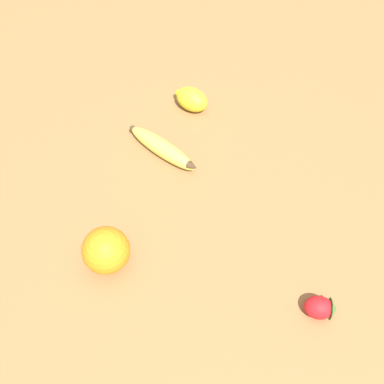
{
  "coord_description": "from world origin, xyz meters",
  "views": [
    {
      "loc": [
        0.3,
        -0.29,
        0.76
      ],
      "look_at": [
        -0.06,
        0.01,
        0.03
      ],
      "focal_mm": 42.0,
      "sensor_mm": 36.0,
      "label": 1
    }
  ],
  "objects_px": {
    "strawberry": "(321,308)",
    "lemon": "(192,99)",
    "banana": "(163,149)",
    "orange": "(106,250)"
  },
  "relations": [
    {
      "from": "orange",
      "to": "strawberry",
      "type": "bearing_deg",
      "value": 35.73
    },
    {
      "from": "strawberry",
      "to": "lemon",
      "type": "xyz_separation_m",
      "value": [
        -0.5,
        0.14,
        0.01
      ]
    },
    {
      "from": "strawberry",
      "to": "lemon",
      "type": "relative_size",
      "value": 0.75
    },
    {
      "from": "banana",
      "to": "strawberry",
      "type": "xyz_separation_m",
      "value": [
        0.44,
        -0.0,
        0.0
      ]
    },
    {
      "from": "orange",
      "to": "lemon",
      "type": "height_order",
      "value": "orange"
    },
    {
      "from": "strawberry",
      "to": "banana",
      "type": "bearing_deg",
      "value": 135.58
    },
    {
      "from": "orange",
      "to": "banana",
      "type": "bearing_deg",
      "value": 120.13
    },
    {
      "from": "banana",
      "to": "orange",
      "type": "relative_size",
      "value": 2.18
    },
    {
      "from": "orange",
      "to": "lemon",
      "type": "xyz_separation_m",
      "value": [
        -0.2,
        0.36,
        -0.02
      ]
    },
    {
      "from": "banana",
      "to": "orange",
      "type": "height_order",
      "value": "orange"
    }
  ]
}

